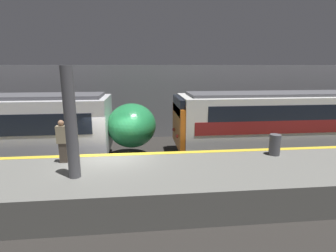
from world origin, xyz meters
TOP-DOWN VIEW (x-y plane):
  - ground_plane at (0.00, 0.00)m, footprint 120.00×120.00m
  - platform at (0.00, -1.87)m, footprint 40.00×3.74m
  - station_rear_barrier at (0.00, 6.66)m, footprint 50.00×0.15m
  - support_pillar_near at (-0.93, -2.23)m, footprint 0.37×0.37m
  - person_waiting at (-1.66, -0.80)m, footprint 0.38×0.24m
  - trash_bin at (6.60, -0.82)m, footprint 0.44×0.44m

SIDE VIEW (x-z plane):
  - ground_plane at x=0.00m, z-range 0.00..0.00m
  - platform at x=0.00m, z-range 0.00..1.14m
  - trash_bin at x=6.60m, z-range 1.14..1.99m
  - person_waiting at x=-1.66m, z-range 1.18..2.79m
  - station_rear_barrier at x=0.00m, z-range 0.00..4.74m
  - support_pillar_near at x=-0.93m, z-range 1.14..4.68m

